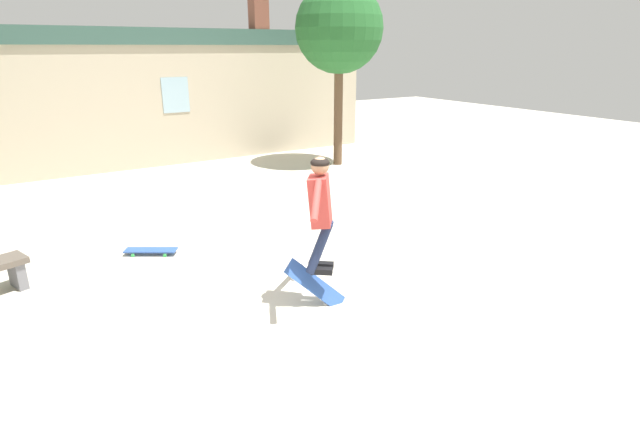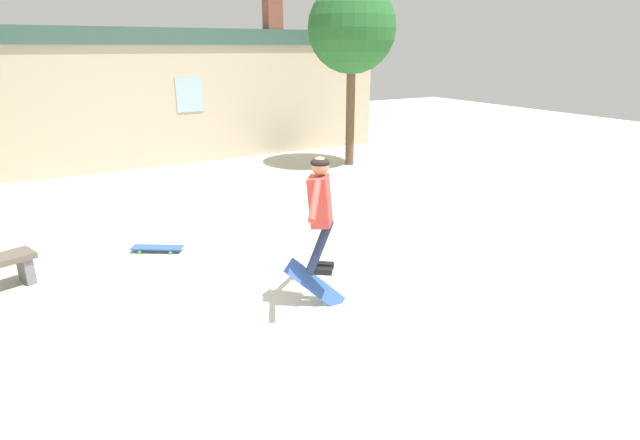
% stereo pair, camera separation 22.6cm
% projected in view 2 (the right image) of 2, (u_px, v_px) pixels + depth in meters
% --- Properties ---
extents(ground_plane, '(40.00, 40.00, 0.00)m').
position_uv_depth(ground_plane, '(309.00, 315.00, 5.97)').
color(ground_plane, beige).
extents(building_backdrop, '(14.84, 0.52, 4.67)m').
position_uv_depth(building_backdrop, '(142.00, 96.00, 12.80)').
color(building_backdrop, '#B7A88E').
rests_on(building_backdrop, ground_plane).
extents(tree_right, '(2.22, 2.22, 4.59)m').
position_uv_depth(tree_right, '(352.00, 29.00, 12.47)').
color(tree_right, brown).
rests_on(tree_right, ground_plane).
extents(skater, '(0.87, 1.08, 1.41)m').
position_uv_depth(skater, '(320.00, 205.00, 5.83)').
color(skater, '#B23833').
extents(skateboard_flipping, '(0.74, 0.38, 0.71)m').
position_uv_depth(skateboard_flipping, '(315.00, 285.00, 6.13)').
color(skateboard_flipping, '#2D519E').
extents(skateboard_resting, '(0.78, 0.60, 0.08)m').
position_uv_depth(skateboard_resting, '(157.00, 248.00, 7.79)').
color(skateboard_resting, '#2D519E').
rests_on(skateboard_resting, ground_plane).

